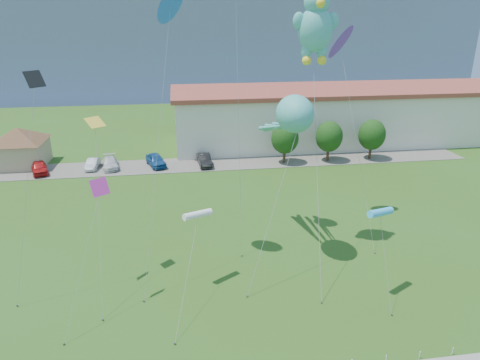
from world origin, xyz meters
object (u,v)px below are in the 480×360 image
object	(u,v)px
pavilion	(19,143)
parked_car_red	(39,167)
warehouse	(369,113)
parked_car_black	(204,160)
octopus_kite	(290,120)
parked_car_silver	(93,164)
parked_car_blue	(156,160)
parked_car_white	(110,163)
teddy_bear_kite	(316,24)

from	to	relation	value
pavilion	parked_car_red	world-z (taller)	pavilion
pavilion	warehouse	distance (m)	50.37
parked_car_black	octopus_kite	size ratio (longest dim) A/B	0.34
pavilion	warehouse	bearing A→B (deg)	6.84
warehouse	parked_car_silver	xyz separation A→B (m)	(-40.71, -8.69, -3.45)
warehouse	parked_car_black	world-z (taller)	warehouse
warehouse	parked_car_blue	xyz separation A→B (m)	(-32.76, -8.87, -3.28)
parked_car_red	parked_car_blue	xyz separation A→B (m)	(14.13, 0.76, 0.04)
parked_car_silver	octopus_kite	xyz separation A→B (m)	(19.39, -23.12, 10.13)
parked_car_red	parked_car_white	distance (m)	8.41
parked_car_blue	warehouse	bearing A→B (deg)	-2.47
parked_car_white	parked_car_black	distance (m)	12.01
parked_car_black	parked_car_white	bearing A→B (deg)	172.51
parked_car_red	teddy_bear_kite	bearing A→B (deg)	-57.30
pavilion	warehouse	world-z (taller)	warehouse
pavilion	parked_car_blue	distance (m)	17.61
pavilion	parked_car_black	size ratio (longest dim) A/B	2.09
parked_car_silver	parked_car_black	xyz separation A→B (m)	(14.18, -0.85, 0.11)
parked_car_blue	teddy_bear_kite	bearing A→B (deg)	-76.38
parked_car_red	parked_car_black	size ratio (longest dim) A/B	0.99
parked_car_silver	parked_car_blue	size ratio (longest dim) A/B	0.82
parked_car_red	teddy_bear_kite	size ratio (longest dim) A/B	0.22
warehouse	parked_car_black	xyz separation A→B (m)	(-26.53, -9.54, -3.34)
parked_car_silver	parked_car_blue	bearing A→B (deg)	2.14
parked_car_black	warehouse	bearing A→B (deg)	15.68
teddy_bear_kite	octopus_kite	bearing A→B (deg)	-151.30
parked_car_white	parked_car_black	bearing A→B (deg)	-13.72
parked_car_silver	teddy_bear_kite	xyz separation A→B (m)	(21.24, -22.10, 16.90)
parked_car_black	pavilion	bearing A→B (deg)	167.32
parked_car_blue	teddy_bear_kite	distance (m)	30.62
pavilion	octopus_kite	size ratio (longest dim) A/B	0.72
pavilion	octopus_kite	bearing A→B (deg)	-41.99
parked_car_blue	parked_car_black	size ratio (longest dim) A/B	1.04
parked_car_white	parked_car_blue	distance (m)	5.76
parked_car_black	teddy_bear_kite	xyz separation A→B (m)	(7.06, -21.25, 16.79)
parked_car_red	parked_car_black	bearing A→B (deg)	-19.41
parked_car_blue	teddy_bear_kite	xyz separation A→B (m)	(13.29, -21.92, 16.74)
pavilion	parked_car_black	bearing A→B (deg)	-8.58
pavilion	parked_car_blue	size ratio (longest dim) A/B	2.01
octopus_kite	parked_car_red	bearing A→B (deg)	139.06
parked_car_black	parked_car_red	bearing A→B (deg)	176.15
pavilion	warehouse	xyz separation A→B (m)	(50.00, 6.00, 1.10)
warehouse	octopus_kite	xyz separation A→B (m)	(-21.33, -31.81, 6.68)
pavilion	parked_car_black	xyz separation A→B (m)	(23.47, -3.54, -2.24)
parked_car_silver	parked_car_white	world-z (taller)	parked_car_white
parked_car_silver	teddy_bear_kite	size ratio (longest dim) A/B	0.19
parked_car_blue	parked_car_white	bearing A→B (deg)	161.98
parked_car_red	parked_car_black	xyz separation A→B (m)	(20.36, 0.09, -0.02)
teddy_bear_kite	pavilion	bearing A→B (deg)	140.93
parked_car_white	parked_car_blue	xyz separation A→B (m)	(5.75, -0.04, 0.12)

